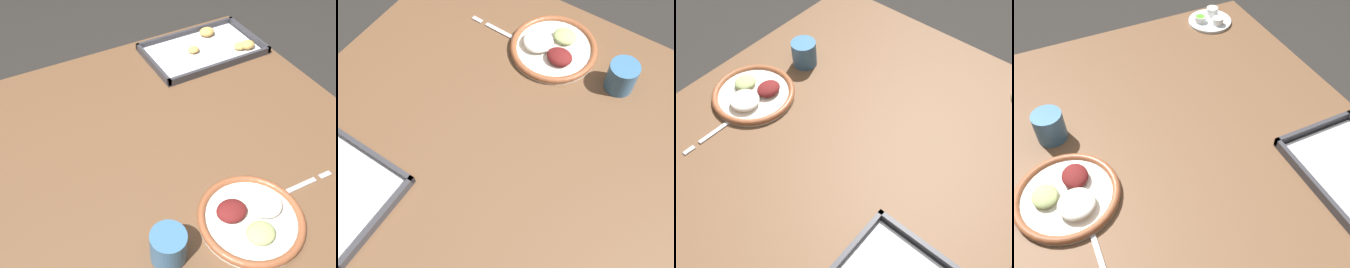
# 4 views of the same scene
# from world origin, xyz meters

# --- Properties ---
(ground_plane) EXTENTS (8.00, 8.00, 0.00)m
(ground_plane) POSITION_xyz_m (0.00, 0.00, 0.00)
(ground_plane) COLOR #282623
(dining_table) EXTENTS (1.20, 1.06, 0.73)m
(dining_table) POSITION_xyz_m (0.00, 0.00, 0.64)
(dining_table) COLOR brown
(dining_table) RESTS_ON ground_plane
(dinner_plate) EXTENTS (0.26, 0.26, 0.04)m
(dinner_plate) POSITION_xyz_m (0.07, -0.33, 0.74)
(dinner_plate) COLOR white
(dinner_plate) RESTS_ON dining_table
(fork) EXTENTS (0.22, 0.02, 0.00)m
(fork) POSITION_xyz_m (0.23, -0.31, 0.73)
(fork) COLOR silver
(fork) RESTS_ON dining_table
(saucer_plate) EXTENTS (0.16, 0.16, 0.04)m
(saucer_plate) POSITION_xyz_m (-0.49, 0.36, 0.74)
(saucer_plate) COLOR silver
(saucer_plate) RESTS_ON dining_table
(drinking_cup) EXTENTS (0.08, 0.08, 0.09)m
(drinking_cup) POSITION_xyz_m (-0.15, -0.32, 0.77)
(drinking_cup) COLOR #38668E
(drinking_cup) RESTS_ON dining_table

